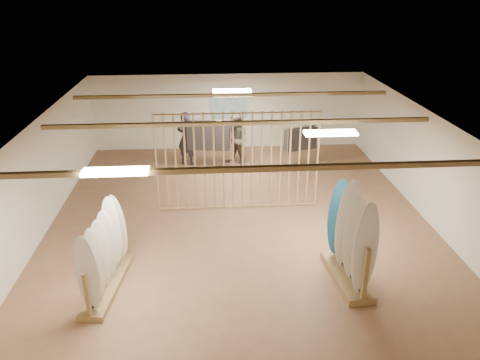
{
  "coord_description": "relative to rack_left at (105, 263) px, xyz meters",
  "views": [
    {
      "loc": [
        -0.8,
        -11.03,
        5.98
      ],
      "look_at": [
        0.0,
        0.0,
        1.2
      ],
      "focal_mm": 35.0,
      "sensor_mm": 36.0,
      "label": 1
    }
  ],
  "objects": [
    {
      "name": "rack_right",
      "position": [
        5.08,
        -0.07,
        0.12
      ],
      "size": [
        0.73,
        1.89,
        2.15
      ],
      "rotation": [
        0.0,
        0.0,
        0.08
      ],
      "color": "olive",
      "rests_on": "floor"
    },
    {
      "name": "clothing_rack_a",
      "position": [
        2.2,
        6.86,
        0.46
      ],
      "size": [
        1.53,
        0.6,
        1.65
      ],
      "rotation": [
        0.0,
        0.0,
        -0.15
      ],
      "color": "silver",
      "rests_on": "floor"
    },
    {
      "name": "shopper_a",
      "position": [
        1.44,
        7.04,
        0.45
      ],
      "size": [
        0.93,
        0.82,
        2.12
      ],
      "primitive_type": "imported",
      "rotation": [
        0.0,
        0.0,
        2.67
      ],
      "color": "#25232A",
      "rests_on": "floor"
    },
    {
      "name": "rack_left",
      "position": [
        0.0,
        0.0,
        0.0
      ],
      "size": [
        0.77,
        2.26,
        1.78
      ],
      "rotation": [
        0.0,
        0.0,
        -0.13
      ],
      "color": "olive",
      "rests_on": "floor"
    },
    {
      "name": "shopper_b",
      "position": [
        3.16,
        6.82,
        0.42
      ],
      "size": [
        1.26,
        1.24,
        2.06
      ],
      "primitive_type": "imported",
      "rotation": [
        0.0,
        0.0,
        -0.71
      ],
      "color": "#403B31",
      "rests_on": "floor"
    },
    {
      "name": "poster",
      "position": [
        2.97,
        8.7,
        0.99
      ],
      "size": [
        1.4,
        0.03,
        0.9
      ],
      "primitive_type": "cube",
      "color": "#3895C7",
      "rests_on": "ground"
    },
    {
      "name": "ceiling",
      "position": [
        2.97,
        2.72,
        2.19
      ],
      "size": [
        12.0,
        12.0,
        0.0
      ],
      "primitive_type": "plane",
      "rotation": [
        3.14,
        0.0,
        0.0
      ],
      "color": "gray",
      "rests_on": "ground"
    },
    {
      "name": "wall_right",
      "position": [
        7.97,
        2.72,
        0.79
      ],
      "size": [
        0.0,
        12.0,
        12.0
      ],
      "primitive_type": "plane",
      "rotation": [
        1.57,
        0.0,
        -1.57
      ],
      "color": "white",
      "rests_on": "ground"
    },
    {
      "name": "bamboo_partition",
      "position": [
        2.97,
        3.52,
        0.79
      ],
      "size": [
        4.45,
        0.05,
        2.78
      ],
      "color": "tan",
      "rests_on": "ground"
    },
    {
      "name": "clothing_rack_b",
      "position": [
        5.39,
        6.94,
        0.25
      ],
      "size": [
        1.18,
        0.69,
        1.32
      ],
      "rotation": [
        0.0,
        0.0,
        0.35
      ],
      "color": "silver",
      "rests_on": "floor"
    },
    {
      "name": "wall_back",
      "position": [
        2.97,
        8.72,
        0.79
      ],
      "size": [
        12.0,
        0.0,
        12.0
      ],
      "primitive_type": "plane",
      "rotation": [
        1.57,
        0.0,
        0.0
      ],
      "color": "white",
      "rests_on": "ground"
    },
    {
      "name": "ceiling_slats",
      "position": [
        2.97,
        2.72,
        2.11
      ],
      "size": [
        9.5,
        6.12,
        0.1
      ],
      "primitive_type": "cube",
      "color": "olive",
      "rests_on": "ground"
    },
    {
      "name": "floor",
      "position": [
        2.97,
        2.72,
        -0.61
      ],
      "size": [
        12.0,
        12.0,
        0.0
      ],
      "primitive_type": "plane",
      "color": "#8B6243",
      "rests_on": "ground"
    },
    {
      "name": "light_panels",
      "position": [
        2.97,
        2.72,
        2.13
      ],
      "size": [
        1.2,
        0.35,
        0.06
      ],
      "primitive_type": "cube",
      "color": "white",
      "rests_on": "ground"
    },
    {
      "name": "wall_left",
      "position": [
        -2.03,
        2.72,
        0.79
      ],
      "size": [
        0.0,
        12.0,
        12.0
      ],
      "primitive_type": "plane",
      "rotation": [
        1.57,
        0.0,
        1.57
      ],
      "color": "white",
      "rests_on": "ground"
    },
    {
      "name": "wall_front",
      "position": [
        2.97,
        -3.28,
        0.79
      ],
      "size": [
        12.0,
        0.0,
        12.0
      ],
      "primitive_type": "plane",
      "rotation": [
        -1.57,
        0.0,
        0.0
      ],
      "color": "white",
      "rests_on": "ground"
    }
  ]
}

